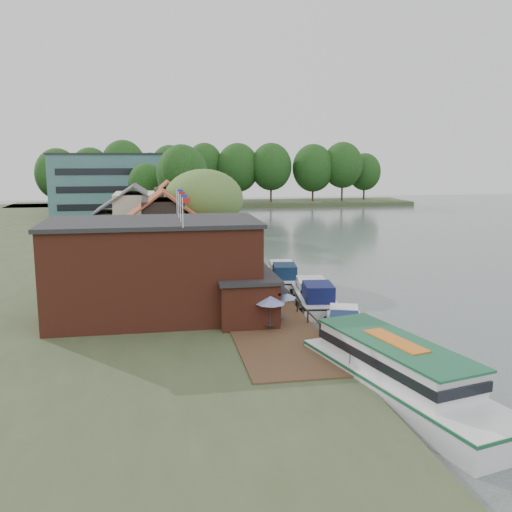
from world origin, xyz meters
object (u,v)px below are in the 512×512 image
cottage_b (135,222)px  willow (204,217)px  cottage_a (163,233)px  cruiser_2 (283,273)px  umbrella_4 (247,277)px  hotel_block (121,185)px  umbrella_2 (258,294)px  cruiser_0 (344,323)px  cottage_c (168,214)px  umbrella_1 (281,307)px  umbrella_3 (260,284)px  umbrella_0 (270,313)px  umbrella_5 (251,269)px  tour_boat (403,373)px  cruiser_1 (314,293)px  swan (359,378)px  pub (181,268)px  umbrella_6 (244,267)px

cottage_b → willow: willow is taller
cottage_a → cruiser_2: 12.61m
willow → umbrella_4: 14.27m
hotel_block → umbrella_4: hotel_block is taller
umbrella_2 → cruiser_0: 7.37m
cottage_c → umbrella_1: (6.83, -37.58, -2.96)m
umbrella_1 → umbrella_3: (-0.17, 7.24, 0.00)m
hotel_block → cruiser_0: hotel_block is taller
umbrella_3 → umbrella_4: same height
cottage_b → cruiser_2: (14.78, -11.92, -4.06)m
umbrella_0 → cruiser_0: bearing=6.0°
umbrella_5 → tour_boat: bearing=-81.2°
umbrella_5 → cruiser_1: 7.55m
cruiser_0 → cruiser_2: (-0.47, 17.50, 0.11)m
cottage_a → cruiser_1: (12.46, -11.07, -3.99)m
cottage_b → umbrella_3: 24.03m
umbrella_5 → cruiser_2: 5.07m
cruiser_1 → cruiser_2: (-0.68, 9.15, -0.07)m
willow → cruiser_2: bearing=-43.6°
umbrella_4 → willow: bearing=100.8°
cottage_b → umbrella_5: size_ratio=4.04×
umbrella_0 → cruiser_0: umbrella_0 is taller
cruiser_0 → swan: 8.02m
cruiser_0 → umbrella_3: bearing=138.0°
cottage_c → cruiser_1: cottage_c is taller
umbrella_1 → umbrella_5: (0.15, 13.49, 0.00)m
umbrella_1 → tour_boat: 12.26m
umbrella_4 → cruiser_0: 12.18m
umbrella_4 → cruiser_0: umbrella_4 is taller
umbrella_3 → umbrella_4: 2.92m
hotel_block → cruiser_0: (19.25, -75.43, -6.07)m
umbrella_0 → pub: bearing=139.1°
umbrella_6 → cruiser_0: 16.21m
umbrella_5 → hotel_block: bearing=103.8°
umbrella_4 → cruiser_0: bearing=-64.6°
umbrella_3 → umbrella_2: bearing=-103.6°
umbrella_2 → umbrella_6: bearing=87.0°
cottage_a → tour_boat: bearing=-68.6°
cruiser_1 → cruiser_2: bearing=101.4°
willow → umbrella_4: willow is taller
cottage_c → umbrella_1: cottage_c is taller
hotel_block → willow: 52.29m
willow → umbrella_6: size_ratio=4.39×
umbrella_3 → cruiser_1: umbrella_3 is taller
umbrella_1 → swan: 9.29m
umbrella_1 → cottage_c: bearing=100.3°
umbrella_3 → cottage_c: bearing=102.4°
cottage_a → umbrella_2: size_ratio=3.50×
umbrella_0 → swan: 8.41m
hotel_block → swan: bearing=-78.1°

